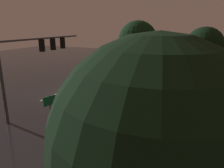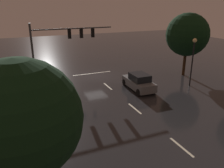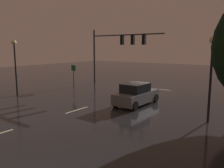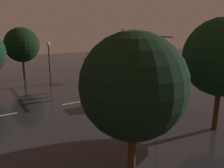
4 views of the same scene
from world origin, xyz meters
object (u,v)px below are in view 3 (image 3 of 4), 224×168
object	(u,v)px
traffic_signal_assembly	(117,46)
route_sign	(74,71)
street_lamp_right_kerb	(15,57)
car_approaching	(136,95)
street_lamp_left_kerb	(212,63)

from	to	relation	value
traffic_signal_assembly	route_sign	bearing A→B (deg)	51.55
street_lamp_right_kerb	route_sign	distance (m)	6.32
car_approaching	street_lamp_right_kerb	xyz separation A→B (m)	(10.61, 3.65, 2.77)
street_lamp_left_kerb	route_sign	distance (m)	15.39
traffic_signal_assembly	car_approaching	bearing A→B (deg)	135.15
car_approaching	street_lamp_right_kerb	world-z (taller)	street_lamp_right_kerb
traffic_signal_assembly	car_approaching	size ratio (longest dim) A/B	2.08
car_approaching	street_lamp_left_kerb	distance (m)	6.40
street_lamp_left_kerb	route_sign	world-z (taller)	street_lamp_left_kerb
street_lamp_left_kerb	route_sign	size ratio (longest dim) A/B	1.97
street_lamp_left_kerb	route_sign	bearing A→B (deg)	-13.08
traffic_signal_assembly	street_lamp_left_kerb	world-z (taller)	traffic_signal_assembly
car_approaching	street_lamp_left_kerb	world-z (taller)	street_lamp_left_kerb
traffic_signal_assembly	street_lamp_right_kerb	distance (m)	10.80
street_lamp_left_kerb	route_sign	xyz separation A→B (m)	(14.90, -3.46, -1.69)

